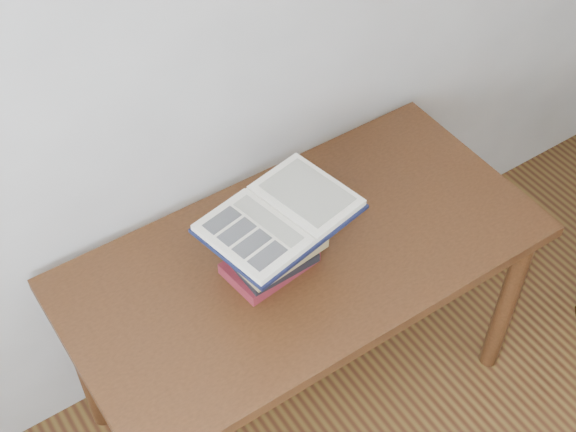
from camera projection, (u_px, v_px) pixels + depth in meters
desk at (303, 275)px, 2.26m from camera, size 1.33×0.66×0.71m
book_stack at (274, 245)px, 2.08m from camera, size 0.27×0.21×0.18m
open_book at (280, 216)px, 2.01m from camera, size 0.42×0.33×0.03m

